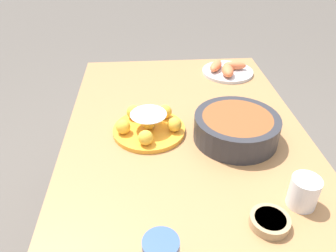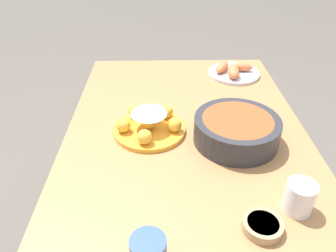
% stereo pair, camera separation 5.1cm
% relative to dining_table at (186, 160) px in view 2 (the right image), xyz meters
% --- Properties ---
extents(dining_table, '(1.39, 0.86, 0.72)m').
position_rel_dining_table_xyz_m(dining_table, '(0.00, 0.00, 0.00)').
color(dining_table, '#A87547').
rests_on(dining_table, ground_plane).
extents(cake_plate, '(0.26, 0.26, 0.08)m').
position_rel_dining_table_xyz_m(cake_plate, '(-0.05, -0.13, 0.12)').
color(cake_plate, gold).
rests_on(cake_plate, dining_table).
extents(serving_bowl, '(0.29, 0.29, 0.09)m').
position_rel_dining_table_xyz_m(serving_bowl, '(0.01, 0.16, 0.14)').
color(serving_bowl, '#2D2D33').
rests_on(serving_bowl, dining_table).
extents(sauce_bowl, '(0.10, 0.10, 0.03)m').
position_rel_dining_table_xyz_m(sauce_bowl, '(0.38, 0.16, 0.11)').
color(sauce_bowl, tan).
rests_on(sauce_bowl, dining_table).
extents(seafood_platter, '(0.24, 0.24, 0.06)m').
position_rel_dining_table_xyz_m(seafood_platter, '(-0.51, 0.25, 0.11)').
color(seafood_platter, silver).
rests_on(seafood_platter, dining_table).
extents(cup_far, '(0.08, 0.08, 0.09)m').
position_rel_dining_table_xyz_m(cup_far, '(0.32, 0.27, 0.14)').
color(cup_far, white).
rests_on(cup_far, dining_table).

